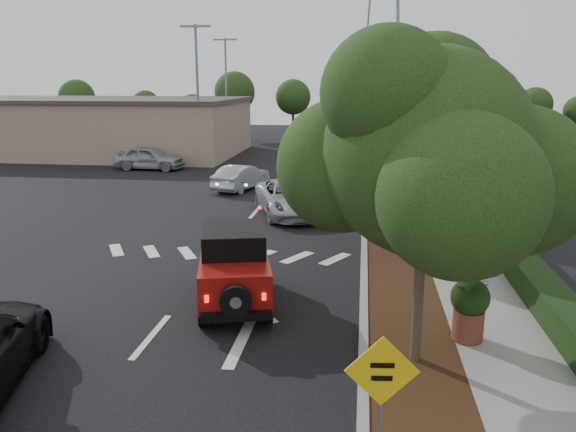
# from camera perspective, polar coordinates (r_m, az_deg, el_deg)

# --- Properties ---
(ground) EXTENTS (120.00, 120.00, 0.00)m
(ground) POSITION_cam_1_polar(r_m,az_deg,el_deg) (12.88, -13.72, -11.79)
(ground) COLOR black
(ground) RESTS_ON ground
(curb) EXTENTS (0.20, 70.00, 0.15)m
(curb) POSITION_cam_1_polar(r_m,az_deg,el_deg) (23.41, 7.77, 0.22)
(curb) COLOR #9E9B93
(curb) RESTS_ON ground
(planting_strip) EXTENTS (1.80, 70.00, 0.12)m
(planting_strip) POSITION_cam_1_polar(r_m,az_deg,el_deg) (23.44, 10.21, 0.10)
(planting_strip) COLOR black
(planting_strip) RESTS_ON ground
(sidewalk) EXTENTS (2.00, 70.00, 0.12)m
(sidewalk) POSITION_cam_1_polar(r_m,az_deg,el_deg) (23.61, 14.82, -0.04)
(sidewalk) COLOR gray
(sidewalk) RESTS_ON ground
(hedge) EXTENTS (0.80, 70.00, 0.80)m
(hedge) POSITION_cam_1_polar(r_m,az_deg,el_deg) (23.76, 18.22, 0.65)
(hedge) COLOR black
(hedge) RESTS_ON ground
(commercial_building) EXTENTS (22.00, 12.00, 4.00)m
(commercial_building) POSITION_cam_1_polar(r_m,az_deg,el_deg) (45.77, -19.16, 8.53)
(commercial_building) COLOR gray
(commercial_building) RESTS_ON ground
(transmission_tower) EXTENTS (7.00, 4.00, 28.00)m
(transmission_tower) POSITION_cam_1_polar(r_m,az_deg,el_deg) (59.06, 9.19, 8.13)
(transmission_tower) COLOR slate
(transmission_tower) RESTS_ON ground
(street_tree_near) EXTENTS (3.80, 3.80, 5.92)m
(street_tree_near) POSITION_cam_1_polar(r_m,az_deg,el_deg) (11.69, 12.72, -14.48)
(street_tree_near) COLOR black
(street_tree_near) RESTS_ON ground
(street_tree_mid) EXTENTS (3.20, 3.20, 5.32)m
(street_tree_mid) POSITION_cam_1_polar(r_m,az_deg,el_deg) (18.16, 10.89, -4.09)
(street_tree_mid) COLOR black
(street_tree_mid) RESTS_ON ground
(street_tree_far) EXTENTS (3.40, 3.40, 5.62)m
(street_tree_far) POSITION_cam_1_polar(r_m,az_deg,el_deg) (24.43, 10.11, 0.51)
(street_tree_far) COLOR black
(street_tree_far) RESTS_ON ground
(light_pole_a) EXTENTS (2.00, 0.22, 9.00)m
(light_pole_a) POSITION_cam_1_polar(r_m,az_deg,el_deg) (38.77, -8.90, 5.36)
(light_pole_a) COLOR slate
(light_pole_a) RESTS_ON ground
(light_pole_b) EXTENTS (2.00, 0.22, 9.00)m
(light_pole_b) POSITION_cam_1_polar(r_m,az_deg,el_deg) (50.53, -6.15, 7.33)
(light_pole_b) COLOR slate
(light_pole_b) RESTS_ON ground
(red_jeep) EXTENTS (2.39, 3.87, 1.90)m
(red_jeep) POSITION_cam_1_polar(r_m,az_deg,el_deg) (14.04, -5.49, -5.06)
(red_jeep) COLOR black
(red_jeep) RESTS_ON ground
(silver_suv_ahead) EXTENTS (3.90, 5.56, 1.41)m
(silver_suv_ahead) POSITION_cam_1_polar(r_m,az_deg,el_deg) (23.27, 0.21, 1.85)
(silver_suv_ahead) COLOR #A7AAAE
(silver_suv_ahead) RESTS_ON ground
(silver_sedan_oncoming) EXTENTS (2.43, 4.09, 1.27)m
(silver_sedan_oncoming) POSITION_cam_1_polar(r_m,az_deg,el_deg) (28.84, -4.77, 3.95)
(silver_sedan_oncoming) COLOR #9D9FA4
(silver_sedan_oncoming) RESTS_ON ground
(parked_suv) EXTENTS (4.42, 1.98, 1.47)m
(parked_suv) POSITION_cam_1_polar(r_m,az_deg,el_deg) (36.35, -13.91, 5.76)
(parked_suv) COLOR #9EA0A5
(parked_suv) RESTS_ON ground
(speed_hump_sign) EXTENTS (0.99, 0.12, 2.12)m
(speed_hump_sign) POSITION_cam_1_polar(r_m,az_deg,el_deg) (7.86, 9.44, -16.94)
(speed_hump_sign) COLOR slate
(speed_hump_sign) RESTS_ON ground
(terracotta_planter) EXTENTS (0.80, 0.80, 1.40)m
(terracotta_planter) POSITION_cam_1_polar(r_m,az_deg,el_deg) (12.38, 17.98, -8.39)
(terracotta_planter) COLOR brown
(terracotta_planter) RESTS_ON ground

